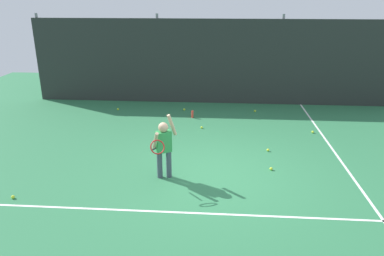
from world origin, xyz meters
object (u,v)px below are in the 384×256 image
object	(u,v)px
tennis_ball_4	(184,109)
tennis_ball_6	(202,127)
tennis_ball_2	(271,169)
tennis_ball_5	(255,111)
water_bottle	(192,114)
tennis_ball_3	(313,132)
tennis_player	(163,145)
tennis_ball_7	(118,109)
tennis_ball_0	(268,150)
tennis_ball_1	(13,197)

from	to	relation	value
tennis_ball_4	tennis_ball_6	bearing A→B (deg)	-68.61
tennis_ball_2	tennis_ball_5	distance (m)	4.18
water_bottle	tennis_ball_3	xyz separation A→B (m)	(3.39, -1.08, -0.08)
tennis_player	tennis_ball_7	world-z (taller)	tennis_player
tennis_ball_0	tennis_ball_3	size ratio (longest dim) A/B	1.00
tennis_player	tennis_ball_3	world-z (taller)	tennis_player
water_bottle	tennis_ball_6	size ratio (longest dim) A/B	3.33
tennis_ball_3	tennis_ball_5	distance (m)	2.30
tennis_player	tennis_ball_4	distance (m)	4.72
tennis_ball_0	tennis_ball_2	xyz separation A→B (m)	(-0.05, -1.02, 0.00)
water_bottle	tennis_ball_3	bearing A→B (deg)	-17.66
tennis_player	water_bottle	xyz separation A→B (m)	(0.29, 3.95, -0.62)
tennis_ball_4	tennis_ball_6	world-z (taller)	same
tennis_ball_4	tennis_ball_6	distance (m)	1.79
tennis_ball_2	tennis_ball_3	bearing A→B (deg)	58.87
tennis_ball_4	tennis_ball_3	bearing A→B (deg)	-25.88
tennis_ball_3	tennis_ball_0	bearing A→B (deg)	-135.60
tennis_ball_4	tennis_ball_5	bearing A→B (deg)	0.35
tennis_ball_6	tennis_ball_1	bearing A→B (deg)	-129.46
tennis_ball_1	tennis_ball_5	world-z (taller)	same
water_bottle	tennis_ball_4	size ratio (longest dim) A/B	3.33
tennis_ball_0	tennis_ball_2	bearing A→B (deg)	-93.08
tennis_ball_0	tennis_ball_6	bearing A→B (deg)	138.86
tennis_ball_0	tennis_ball_7	bearing A→B (deg)	146.27
tennis_ball_4	tennis_ball_1	bearing A→B (deg)	-115.08
tennis_ball_3	tennis_ball_6	distance (m)	3.06
tennis_player	tennis_ball_1	world-z (taller)	tennis_player
tennis_ball_0	tennis_ball_5	xyz separation A→B (m)	(-0.05, 3.16, 0.00)
tennis_player	tennis_ball_7	xyz separation A→B (m)	(-2.20, 4.54, -0.69)
water_bottle	tennis_ball_4	world-z (taller)	water_bottle
tennis_ball_2	tennis_ball_7	bearing A→B (deg)	137.88
tennis_ball_2	water_bottle	bearing A→B (deg)	119.75
water_bottle	tennis_ball_2	distance (m)	3.97
tennis_ball_0	tennis_ball_4	bearing A→B (deg)	126.68
tennis_ball_5	tennis_ball_4	bearing A→B (deg)	-179.65
tennis_player	tennis_ball_6	size ratio (longest dim) A/B	20.46
tennis_ball_2	tennis_ball_5	size ratio (longest dim) A/B	1.00
tennis_ball_5	tennis_ball_1	bearing A→B (deg)	-130.94
tennis_ball_6	tennis_ball_3	bearing A→B (deg)	-2.46
tennis_player	tennis_ball_0	xyz separation A→B (m)	(2.31, 1.53, -0.69)
water_bottle	tennis_ball_0	xyz separation A→B (m)	(2.02, -2.42, -0.08)
water_bottle	tennis_ball_5	distance (m)	2.11
tennis_ball_1	tennis_ball_6	world-z (taller)	same
water_bottle	tennis_ball_2	size ratio (longest dim) A/B	3.33
tennis_ball_1	tennis_ball_7	bearing A→B (deg)	84.92
tennis_ball_1	tennis_ball_2	xyz separation A→B (m)	(4.96, 1.55, 0.00)
tennis_player	tennis_ball_3	xyz separation A→B (m)	(3.69, 2.87, -0.69)
tennis_ball_2	tennis_ball_6	distance (m)	2.98
tennis_ball_0	tennis_ball_4	distance (m)	3.92
tennis_ball_3	tennis_ball_6	world-z (taller)	same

